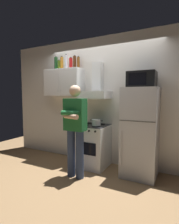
# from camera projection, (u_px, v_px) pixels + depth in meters

# --- Properties ---
(ground_plane) EXTENTS (7.00, 7.00, 0.00)m
(ground_plane) POSITION_uv_depth(u_px,v_px,m) (90.00, 171.00, 3.46)
(ground_plane) COLOR olive
(back_wall_tiled) EXTENTS (4.80, 0.10, 2.70)m
(back_wall_tiled) POSITION_uv_depth(u_px,v_px,m) (102.00, 101.00, 3.87)
(back_wall_tiled) COLOR silver
(back_wall_tiled) RESTS_ON ground_plane
(upper_cabinet) EXTENTS (0.90, 0.37, 0.60)m
(upper_cabinet) POSITION_uv_depth(u_px,v_px,m) (64.00, 83.00, 4.03)
(upper_cabinet) COLOR silver
(stove_oven) EXTENTS (0.60, 0.62, 0.87)m
(stove_oven) POSITION_uv_depth(u_px,v_px,m) (93.00, 145.00, 3.67)
(stove_oven) COLOR white
(stove_oven) RESTS_ON ground_plane
(range_hood) EXTENTS (0.60, 0.44, 0.75)m
(range_hood) POSITION_uv_depth(u_px,v_px,m) (96.00, 89.00, 3.67)
(range_hood) COLOR white
(refrigerator) EXTENTS (0.60, 0.62, 1.60)m
(refrigerator) POSITION_uv_depth(u_px,v_px,m) (140.00, 132.00, 3.20)
(refrigerator) COLOR silver
(refrigerator) RESTS_ON ground_plane
(microwave) EXTENTS (0.48, 0.37, 0.28)m
(microwave) POSITION_uv_depth(u_px,v_px,m) (142.00, 80.00, 3.13)
(microwave) COLOR black
(microwave) RESTS_ON refrigerator
(person_standing) EXTENTS (0.38, 0.33, 1.64)m
(person_standing) POSITION_uv_depth(u_px,v_px,m) (75.00, 128.00, 3.11)
(person_standing) COLOR navy
(person_standing) RESTS_ON ground_plane
(cooking_pot) EXTENTS (0.27, 0.17, 0.12)m
(cooking_pot) POSITION_uv_depth(u_px,v_px,m) (96.00, 123.00, 3.46)
(cooking_pot) COLOR #B7BABF
(cooking_pot) RESTS_ON stove_oven
(bottle_rum_dark) EXTENTS (0.07, 0.07, 0.29)m
(bottle_rum_dark) POSITION_uv_depth(u_px,v_px,m) (75.00, 62.00, 3.90)
(bottle_rum_dark) COLOR #47230F
(bottle_rum_dark) RESTS_ON upper_cabinet
(bottle_vodka_clear) EXTENTS (0.07, 0.07, 0.33)m
(bottle_vodka_clear) POSITION_uv_depth(u_px,v_px,m) (66.00, 62.00, 3.96)
(bottle_vodka_clear) COLOR silver
(bottle_vodka_clear) RESTS_ON upper_cabinet
(bottle_liquor_amber) EXTENTS (0.07, 0.07, 0.29)m
(bottle_liquor_amber) POSITION_uv_depth(u_px,v_px,m) (62.00, 63.00, 3.99)
(bottle_liquor_amber) COLOR #B7721E
(bottle_liquor_amber) RESTS_ON upper_cabinet
(bottle_wine_green) EXTENTS (0.08, 0.08, 0.31)m
(bottle_wine_green) POSITION_uv_depth(u_px,v_px,m) (56.00, 64.00, 4.14)
(bottle_wine_green) COLOR #19471E
(bottle_wine_green) RESTS_ON upper_cabinet
(bottle_olive_oil) EXTENTS (0.06, 0.06, 0.23)m
(bottle_olive_oil) POSITION_uv_depth(u_px,v_px,m) (59.00, 65.00, 4.10)
(bottle_olive_oil) COLOR #4C6B19
(bottle_olive_oil) RESTS_ON upper_cabinet
(bottle_soda_red) EXTENTS (0.08, 0.08, 0.26)m
(bottle_soda_red) POSITION_uv_depth(u_px,v_px,m) (71.00, 63.00, 3.95)
(bottle_soda_red) COLOR red
(bottle_soda_red) RESTS_ON upper_cabinet
(bottle_beer_brown) EXTENTS (0.06, 0.06, 0.26)m
(bottle_beer_brown) POSITION_uv_depth(u_px,v_px,m) (78.00, 63.00, 3.84)
(bottle_beer_brown) COLOR brown
(bottle_beer_brown) RESTS_ON upper_cabinet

